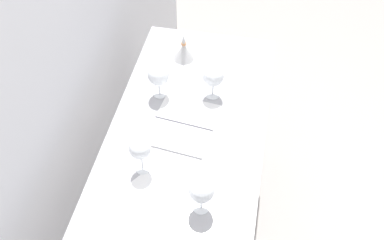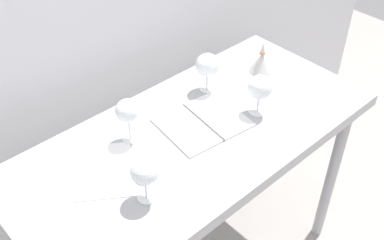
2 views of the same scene
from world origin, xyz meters
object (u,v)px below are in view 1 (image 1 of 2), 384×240
Objects in this scene: wine_glass_far_left at (140,149)px; wine_glass_near_right at (213,77)px; decanter_funnel at (184,51)px; wine_glass_far_right at (158,76)px; wine_glass_near_left at (202,191)px; open_notebook at (183,124)px; tasting_sheet_upper at (149,206)px.

wine_glass_far_left reaches higher than wine_glass_near_right.
wine_glass_far_left reaches higher than decanter_funnel.
wine_glass_far_right reaches higher than wine_glass_near_right.
wine_glass_near_right is at bearing 5.19° from wine_glass_near_left.
open_notebook is at bearing -168.51° from decanter_funnel.
wine_glass_far_right is (0.41, 0.03, -0.01)m from wine_glass_far_left.
wine_glass_near_left is 0.58m from wine_glass_near_right.
open_notebook reaches higher than tasting_sheet_upper.
wine_glass_far_left is (0.13, 0.25, 0.01)m from wine_glass_near_left.
tasting_sheet_upper is 1.85× the size of decanter_funnel.
wine_glass_near_right is 0.24m from wine_glass_far_right.
wine_glass_far_left is 1.05× the size of wine_glass_near_right.
wine_glass_near_left is 0.28m from wine_glass_far_left.
wine_glass_near_left is 0.42m from open_notebook.
wine_glass_near_left is 0.65× the size of tasting_sheet_upper.
wine_glass_near_left is 0.22m from tasting_sheet_upper.
tasting_sheet_upper is (-0.61, 0.14, -0.11)m from wine_glass_near_right.
wine_glass_far_right reaches higher than decanter_funnel.
wine_glass_near_right reaches higher than decanter_funnel.
wine_glass_near_right reaches higher than open_notebook.
decanter_funnel is at bearing 18.07° from open_notebook.
wine_glass_near_right is at bearing -18.26° from open_notebook.
wine_glass_near_left reaches higher than tasting_sheet_upper.
wine_glass_near_left is 1.20× the size of decanter_funnel.
wine_glass_near_left is 0.61m from wine_glass_far_right.
wine_glass_near_left is at bearing -116.64° from wine_glass_far_left.
wine_glass_far_right reaches higher than open_notebook.
open_notebook is at bearing 20.98° from wine_glass_near_left.
tasting_sheet_upper is at bearing -179.54° from open_notebook.
tasting_sheet_upper is at bearing 167.39° from wine_glass_near_right.
wine_glass_far_left reaches higher than tasting_sheet_upper.
wine_glass_near_right is at bearing -79.91° from wine_glass_far_right.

